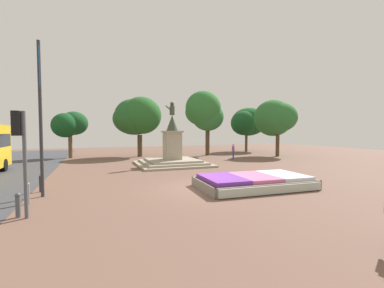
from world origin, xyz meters
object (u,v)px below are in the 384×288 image
at_px(kerb_bollard_mid_b, 28,193).
at_px(flower_planter, 254,182).
at_px(kerb_bollard_mid_a, 18,204).
at_px(kerb_bollard_north, 41,183).
at_px(pedestrian_near_planter, 233,150).
at_px(banner_pole, 40,111).
at_px(statue_monument, 172,155).
at_px(traffic_light_near_crossing, 21,143).

bearing_deg(kerb_bollard_mid_b, flower_planter, -4.13).
distance_m(flower_planter, kerb_bollard_mid_a, 10.03).
bearing_deg(kerb_bollard_north, kerb_bollard_mid_a, -90.18).
height_order(flower_planter, pedestrian_near_planter, pedestrian_near_planter).
height_order(flower_planter, banner_pole, banner_pole).
relative_size(statue_monument, kerb_bollard_mid_a, 7.00).
bearing_deg(pedestrian_near_planter, kerb_bollard_mid_a, -140.84).
bearing_deg(kerb_bollard_north, statue_monument, 39.58).
bearing_deg(kerb_bollard_mid_a, flower_planter, 5.63).
bearing_deg(traffic_light_near_crossing, flower_planter, 6.77).
relative_size(banner_pole, kerb_bollard_north, 8.52).
bearing_deg(flower_planter, kerb_bollard_mid_b, 175.87).
bearing_deg(flower_planter, traffic_light_near_crossing, -173.23).
distance_m(kerb_bollard_mid_a, kerb_bollard_north, 3.84).
bearing_deg(kerb_bollard_mid_a, kerb_bollard_mid_b, 92.38).
bearing_deg(pedestrian_near_planter, traffic_light_near_crossing, -140.12).
xyz_separation_m(statue_monument, banner_pole, (-8.37, -8.17, 2.87)).
distance_m(pedestrian_near_planter, kerb_bollard_mid_a, 20.10).
height_order(flower_planter, kerb_bollard_mid_b, kerb_bollard_mid_b).
bearing_deg(pedestrian_near_planter, kerb_bollard_mid_b, -144.95).
distance_m(flower_planter, kerb_bollard_north, 10.37).
bearing_deg(banner_pole, flower_planter, -10.57).
relative_size(statue_monument, kerb_bollard_mid_b, 6.85).
height_order(traffic_light_near_crossing, banner_pole, banner_pole).
height_order(flower_planter, traffic_light_near_crossing, traffic_light_near_crossing).
distance_m(flower_planter, kerb_bollard_mid_b, 10.08).
relative_size(banner_pole, kerb_bollard_mid_b, 7.92).
bearing_deg(statue_monument, flower_planter, -82.34).
xyz_separation_m(statue_monument, kerb_bollard_mid_b, (-8.71, -9.26, -0.42)).
distance_m(statue_monument, kerb_bollard_north, 11.20).
relative_size(kerb_bollard_mid_a, kerb_bollard_mid_b, 0.98).
bearing_deg(traffic_light_near_crossing, kerb_bollard_mid_b, 97.43).
xyz_separation_m(statue_monument, kerb_bollard_mid_a, (-8.64, -10.97, -0.42)).
distance_m(traffic_light_near_crossing, kerb_bollard_mid_b, 2.78).
height_order(flower_planter, statue_monument, statue_monument).
distance_m(traffic_light_near_crossing, kerb_bollard_mid_a, 2.05).
distance_m(banner_pole, kerb_bollard_mid_a, 4.33).
distance_m(traffic_light_near_crossing, banner_pole, 3.23).
distance_m(flower_planter, banner_pole, 10.46).
xyz_separation_m(flower_planter, kerb_bollard_mid_a, (-9.98, -0.98, 0.14)).
distance_m(pedestrian_near_planter, kerb_bollard_north, 17.91).
xyz_separation_m(pedestrian_near_planter, kerb_bollard_mid_a, (-15.58, -12.69, -0.50)).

